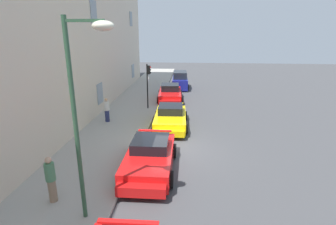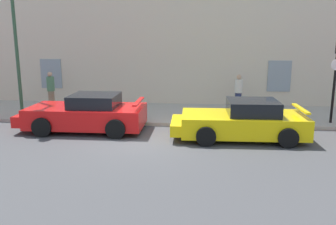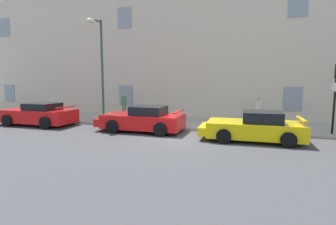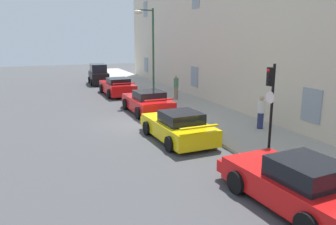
{
  "view_description": "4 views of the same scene",
  "coord_description": "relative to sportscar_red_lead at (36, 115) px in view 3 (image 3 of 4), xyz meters",
  "views": [
    {
      "loc": [
        -12.81,
        -0.65,
        6.05
      ],
      "look_at": [
        2.0,
        0.62,
        1.43
      ],
      "focal_mm": 28.15,
      "sensor_mm": 36.0,
      "label": 1
    },
    {
      "loc": [
        2.13,
        -11.45,
        3.51
      ],
      "look_at": [
        0.86,
        0.91,
        0.8
      ],
      "focal_mm": 37.5,
      "sensor_mm": 36.0,
      "label": 2
    },
    {
      "loc": [
        3.36,
        -11.88,
        2.78
      ],
      "look_at": [
        -0.95,
        1.48,
        1.02
      ],
      "focal_mm": 27.98,
      "sensor_mm": 36.0,
      "label": 3
    },
    {
      "loc": [
        16.7,
        -5.24,
        4.58
      ],
      "look_at": [
        1.77,
        0.81,
        0.88
      ],
      "focal_mm": 35.57,
      "sensor_mm": 36.0,
      "label": 4
    }
  ],
  "objects": [
    {
      "name": "sportscar_white_middle",
      "position": [
        12.7,
        -0.29,
        -0.03
      ],
      "size": [
        4.66,
        2.32,
        1.35
      ],
      "color": "yellow",
      "rests_on": "ground"
    },
    {
      "name": "pedestrian_strolling",
      "position": [
        4.33,
        3.31,
        0.41
      ],
      "size": [
        0.47,
        0.47,
        1.74
      ],
      "color": "#8C7259",
      "rests_on": "sidewalk"
    },
    {
      "name": "sidewalk",
      "position": [
        9.33,
        3.12,
        -0.56
      ],
      "size": [
        60.0,
        4.1,
        0.14
      ],
      "primitive_type": "cube",
      "color": "#A8A399",
      "rests_on": "ground"
    },
    {
      "name": "building_facade",
      "position": [
        9.33,
        7.32,
        5.63
      ],
      "size": [
        43.26,
        4.79,
        12.48
      ],
      "color": "beige",
      "rests_on": "ground"
    },
    {
      "name": "sportscar_yellow_flank",
      "position": [
        6.94,
        0.2,
        -0.01
      ],
      "size": [
        4.7,
        2.3,
        1.38
      ],
      "color": "red",
      "rests_on": "ground"
    },
    {
      "name": "street_lamp",
      "position": [
        3.62,
        1.45,
        3.82
      ],
      "size": [
        0.44,
        1.42,
        6.32
      ],
      "color": "#2D5138",
      "rests_on": "sidewalk"
    },
    {
      "name": "sportscar_red_lead",
      "position": [
        0.0,
        0.0,
        0.0
      ],
      "size": [
        4.9,
        2.24,
        1.38
      ],
      "color": "red",
      "rests_on": "ground"
    },
    {
      "name": "ground_plane",
      "position": [
        9.33,
        -0.88,
        -0.63
      ],
      "size": [
        80.0,
        80.0,
        0.0
      ],
      "primitive_type": "plane",
      "color": "#444447"
    },
    {
      "name": "traffic_light",
      "position": [
        16.51,
        1.72,
        1.9
      ],
      "size": [
        0.44,
        0.36,
        3.5
      ],
      "color": "black",
      "rests_on": "sidewalk"
    },
    {
      "name": "pedestrian_admiring",
      "position": [
        13.07,
        4.03,
        0.35
      ],
      "size": [
        0.44,
        0.44,
        1.64
      ],
      "color": "navy",
      "rests_on": "sidewalk"
    }
  ]
}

